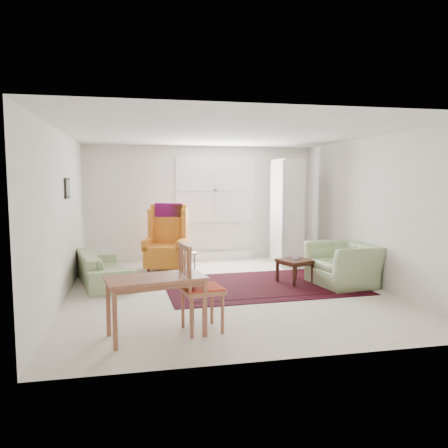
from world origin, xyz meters
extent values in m
cube|color=beige|center=(0.00, 0.00, 0.00)|extent=(5.00, 5.50, 0.01)
cube|color=white|center=(0.00, 0.00, 2.50)|extent=(5.00, 5.50, 0.01)
cube|color=silver|center=(0.00, 2.75, 1.25)|extent=(5.00, 0.04, 2.50)
cube|color=silver|center=(0.00, -2.75, 1.25)|extent=(5.00, 0.04, 2.50)
cube|color=silver|center=(-2.50, 0.00, 1.25)|extent=(0.04, 5.50, 2.50)
cube|color=silver|center=(2.50, 0.00, 1.25)|extent=(0.04, 5.50, 2.50)
cube|color=white|center=(0.30, 2.73, 1.55)|extent=(1.72, 0.06, 1.42)
cube|color=white|center=(0.30, 2.73, 1.55)|extent=(1.60, 0.02, 1.30)
cube|color=silver|center=(0.30, 2.67, 0.09)|extent=(1.60, 0.12, 0.18)
cube|color=black|center=(-2.48, 0.50, 1.65)|extent=(0.03, 0.42, 0.32)
cube|color=#9F8049|center=(-2.46, 0.50, 1.65)|extent=(0.01, 0.34, 0.24)
imported|color=#91AA71|center=(-2.00, 0.92, 0.37)|extent=(1.11, 1.96, 0.74)
imported|color=#91AA71|center=(2.01, -0.02, 0.42)|extent=(1.10, 1.21, 0.84)
camera|label=1|loc=(-1.46, -6.74, 1.81)|focal=35.00mm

